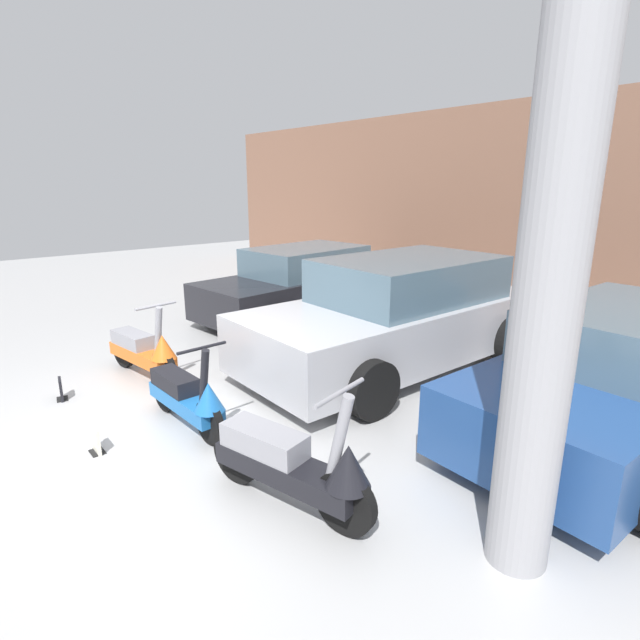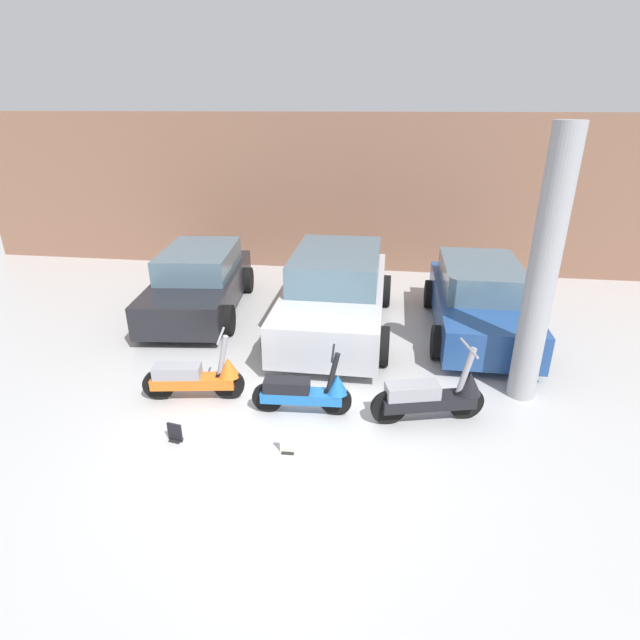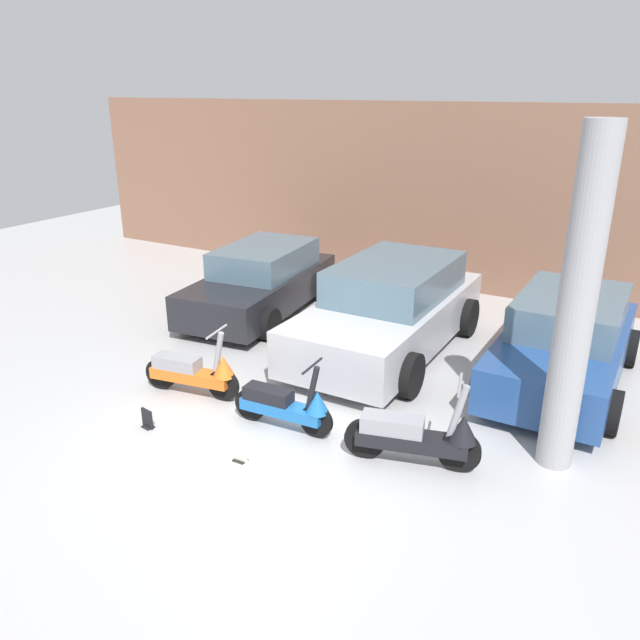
{
  "view_description": "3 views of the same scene",
  "coord_description": "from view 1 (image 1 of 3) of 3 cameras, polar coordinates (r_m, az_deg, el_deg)",
  "views": [
    {
      "loc": [
        4.86,
        -1.58,
        2.5
      ],
      "look_at": [
        0.23,
        2.14,
        0.83
      ],
      "focal_mm": 28.0,
      "sensor_mm": 36.0,
      "label": 1
    },
    {
      "loc": [
        1.35,
        -5.63,
        4.08
      ],
      "look_at": [
        0.3,
        1.88,
        0.78
      ],
      "focal_mm": 28.0,
      "sensor_mm": 36.0,
      "label": 2
    },
    {
      "loc": [
        4.22,
        -5.63,
        4.19
      ],
      "look_at": [
        -0.16,
        2.02,
        0.87
      ],
      "focal_mm": 35.0,
      "sensor_mm": 36.0,
      "label": 3
    }
  ],
  "objects": [
    {
      "name": "car_rear_right",
      "position": [
        5.75,
        30.83,
        -5.62
      ],
      "size": [
        1.89,
        3.89,
        1.32
      ],
      "rotation": [
        0.0,
        0.0,
        -1.57
      ],
      "color": "navy",
      "rests_on": "ground_plane"
    },
    {
      "name": "scooter_front_center",
      "position": [
        4.01,
        -3.01,
        -16.03
      ],
      "size": [
        1.57,
        0.72,
        1.12
      ],
      "rotation": [
        0.0,
        0.0,
        0.26
      ],
      "color": "black",
      "rests_on": "ground_plane"
    },
    {
      "name": "scooter_front_right",
      "position": [
        5.38,
        -14.89,
        -8.44
      ],
      "size": [
        1.42,
        0.51,
        0.99
      ],
      "rotation": [
        0.0,
        0.0,
        0.06
      ],
      "color": "black",
      "rests_on": "ground_plane"
    },
    {
      "name": "support_column_side",
      "position": [
        3.21,
        24.8,
        4.33
      ],
      "size": [
        0.41,
        0.41,
        3.9
      ],
      "primitive_type": "cylinder",
      "color": "#99999E",
      "rests_on": "ground_plane"
    },
    {
      "name": "wall_back",
      "position": [
        10.07,
        22.69,
        11.37
      ],
      "size": [
        19.6,
        0.12,
        3.9
      ],
      "primitive_type": "cube",
      "color": "#845B47",
      "rests_on": "ground_plane"
    },
    {
      "name": "placard_near_right_scooter",
      "position": [
        5.3,
        -24.23,
        -12.57
      ],
      "size": [
        0.2,
        0.12,
        0.26
      ],
      "rotation": [
        0.0,
        0.0,
        0.02
      ],
      "color": "black",
      "rests_on": "ground_plane"
    },
    {
      "name": "placard_near_left_scooter",
      "position": [
        6.67,
        -27.48,
        -7.16
      ],
      "size": [
        0.2,
        0.15,
        0.26
      ],
      "rotation": [
        0.0,
        0.0,
        -0.18
      ],
      "color": "black",
      "rests_on": "ground_plane"
    },
    {
      "name": "ground_plane",
      "position": [
        5.69,
        -18.97,
        -11.32
      ],
      "size": [
        28.0,
        28.0,
        0.0
      ],
      "primitive_type": "plane",
      "color": "#B2B2B2"
    },
    {
      "name": "car_rear_center",
      "position": [
        6.92,
        8.88,
        0.52
      ],
      "size": [
        2.14,
        4.4,
        1.49
      ],
      "rotation": [
        0.0,
        0.0,
        -1.57
      ],
      "color": "#B7B7BC",
      "rests_on": "ground_plane"
    },
    {
      "name": "car_rear_left",
      "position": [
        9.41,
        -2.38,
        4.14
      ],
      "size": [
        2.17,
        3.97,
        1.3
      ],
      "rotation": [
        0.0,
        0.0,
        -1.46
      ],
      "color": "black",
      "rests_on": "ground_plane"
    },
    {
      "name": "scooter_front_left",
      "position": [
        6.87,
        -19.44,
        -3.29
      ],
      "size": [
        1.5,
        0.58,
        1.05
      ],
      "rotation": [
        0.0,
        0.0,
        0.16
      ],
      "color": "black",
      "rests_on": "ground_plane"
    }
  ]
}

